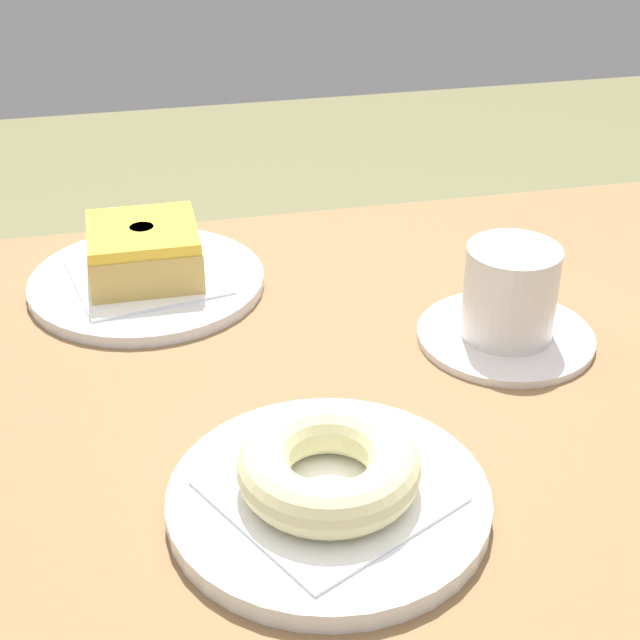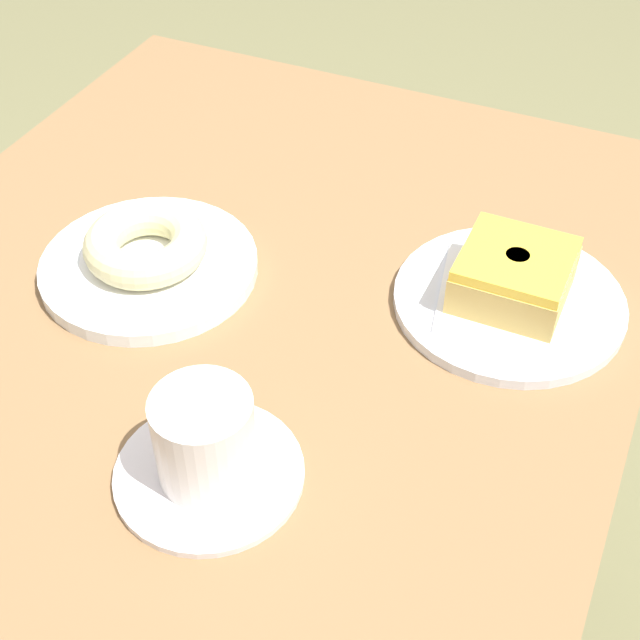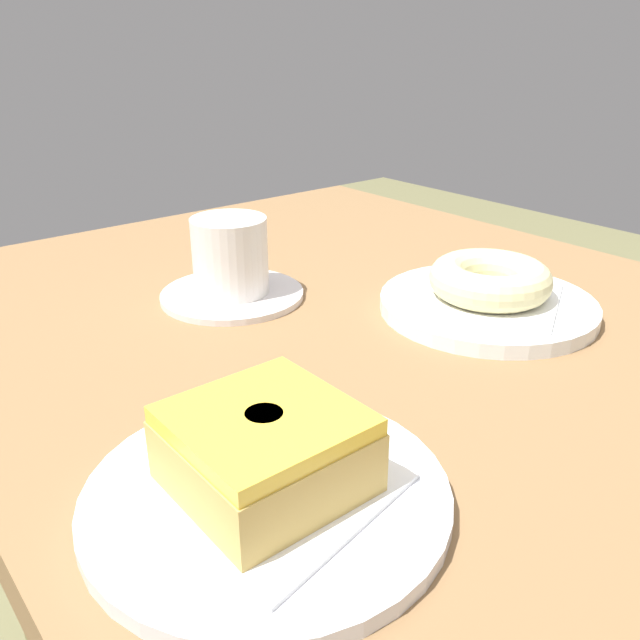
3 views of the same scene
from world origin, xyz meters
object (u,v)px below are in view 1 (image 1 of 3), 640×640
object	(u,v)px
coffee_cup	(509,301)
plate_glazed_square	(147,282)
donut_glazed_square	(144,251)
donut_sugar_ring	(329,467)
plate_sugar_ring	(329,500)

from	to	relation	value
coffee_cup	plate_glazed_square	bearing A→B (deg)	151.12
donut_glazed_square	coffee_cup	size ratio (longest dim) A/B	0.67
donut_glazed_square	donut_sugar_ring	bearing A→B (deg)	-74.02
donut_glazed_square	plate_glazed_square	bearing A→B (deg)	45.00
donut_glazed_square	coffee_cup	xyz separation A→B (m)	(0.29, -0.16, -0.00)
plate_glazed_square	donut_sugar_ring	size ratio (longest dim) A/B	1.83
plate_glazed_square	donut_glazed_square	distance (m)	0.03
donut_glazed_square	coffee_cup	bearing A→B (deg)	-28.88
plate_glazed_square	donut_sugar_ring	bearing A→B (deg)	-74.02
plate_glazed_square	plate_sugar_ring	xyz separation A→B (m)	(0.10, -0.34, 0.00)
plate_glazed_square	plate_sugar_ring	bearing A→B (deg)	-74.02
donut_sugar_ring	coffee_cup	bearing A→B (deg)	42.12
plate_glazed_square	coffee_cup	world-z (taller)	coffee_cup
plate_glazed_square	plate_sugar_ring	size ratio (longest dim) A/B	1.02
donut_glazed_square	plate_sugar_ring	size ratio (longest dim) A/B	0.47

